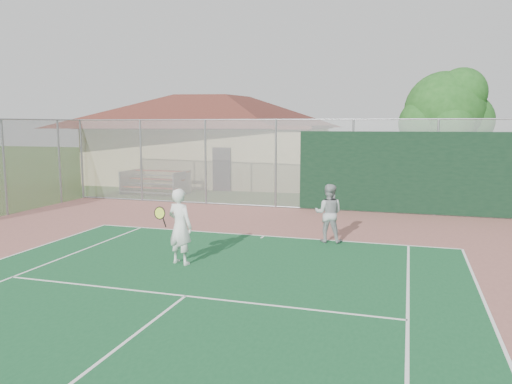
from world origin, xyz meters
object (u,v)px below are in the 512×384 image
(tree, at_px, (447,114))
(player_white_front, at_px, (180,227))
(clubhouse, at_px, (214,130))
(player_grey_back, at_px, (329,214))
(bleachers, at_px, (155,182))

(tree, xyz_separation_m, player_white_front, (-6.65, -13.44, -2.87))
(clubhouse, relative_size, player_grey_back, 8.48)
(clubhouse, relative_size, player_white_front, 7.71)
(player_white_front, height_order, player_grey_back, player_white_front)
(bleachers, height_order, player_white_front, player_white_front)
(player_grey_back, bearing_deg, player_white_front, 45.19)
(clubhouse, xyz_separation_m, player_grey_back, (8.88, -13.58, -2.17))
(clubhouse, height_order, tree, clubhouse)
(clubhouse, relative_size, tree, 2.42)
(clubhouse, bearing_deg, bleachers, -97.63)
(clubhouse, distance_m, player_grey_back, 16.37)
(tree, bearing_deg, player_grey_back, -109.65)
(bleachers, distance_m, player_grey_back, 12.12)
(bleachers, height_order, player_grey_back, player_grey_back)
(bleachers, relative_size, player_white_front, 1.66)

